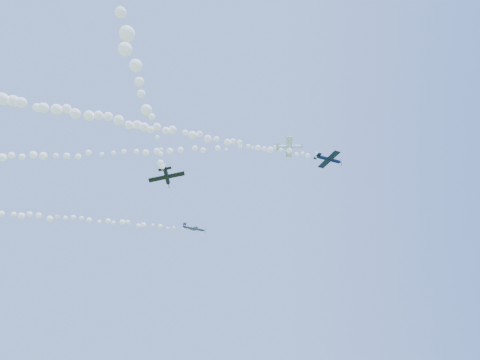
{
  "coord_description": "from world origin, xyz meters",
  "views": [
    {
      "loc": [
        10.34,
        -92.64,
        7.65
      ],
      "look_at": [
        5.89,
        -5.97,
        46.37
      ],
      "focal_mm": 30.0,
      "sensor_mm": 36.0,
      "label": 1
    }
  ],
  "objects_px": {
    "plane_black": "(167,176)",
    "plane_navy": "(329,159)",
    "plane_white": "(289,147)",
    "plane_grey": "(194,228)"
  },
  "relations": [
    {
      "from": "plane_navy",
      "to": "plane_black",
      "type": "bearing_deg",
      "value": -167.69
    },
    {
      "from": "plane_white",
      "to": "plane_navy",
      "type": "xyz_separation_m",
      "value": [
        9.98,
        3.11,
        -2.15
      ]
    },
    {
      "from": "plane_navy",
      "to": "plane_black",
      "type": "height_order",
      "value": "plane_navy"
    },
    {
      "from": "plane_navy",
      "to": "plane_grey",
      "type": "bearing_deg",
      "value": 134.24
    },
    {
      "from": "plane_white",
      "to": "plane_grey",
      "type": "xyz_separation_m",
      "value": [
        -25.53,
        17.5,
        -15.11
      ]
    },
    {
      "from": "plane_black",
      "to": "plane_navy",
      "type": "bearing_deg",
      "value": -59.49
    },
    {
      "from": "plane_white",
      "to": "plane_grey",
      "type": "height_order",
      "value": "plane_white"
    },
    {
      "from": "plane_navy",
      "to": "plane_grey",
      "type": "height_order",
      "value": "plane_navy"
    },
    {
      "from": "plane_grey",
      "to": "plane_white",
      "type": "bearing_deg",
      "value": -54.17
    },
    {
      "from": "plane_white",
      "to": "plane_navy",
      "type": "bearing_deg",
      "value": 18.15
    }
  ]
}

